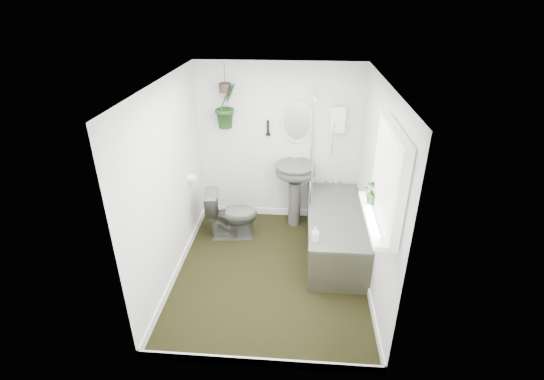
{
  "coord_description": "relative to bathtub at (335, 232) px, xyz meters",
  "views": [
    {
      "loc": [
        0.32,
        -3.89,
        3.1
      ],
      "look_at": [
        0.0,
        0.15,
        1.05
      ],
      "focal_mm": 26.0,
      "sensor_mm": 36.0,
      "label": 1
    }
  ],
  "objects": [
    {
      "name": "toilet_roll_holder",
      "position": [
        -1.9,
        0.2,
        0.61
      ],
      "size": [
        0.11,
        0.11,
        0.11
      ],
      "primitive_type": "cylinder",
      "rotation": [
        0.0,
        1.57,
        0.0
      ],
      "color": "white",
      "rests_on": "wall_left"
    },
    {
      "name": "toilet",
      "position": [
        -1.4,
        0.24,
        0.07
      ],
      "size": [
        0.75,
        0.5,
        0.72
      ],
      "primitive_type": "imported",
      "rotation": [
        0.0,
        0.0,
        1.71
      ],
      "color": "#44463F",
      "rests_on": "floor"
    },
    {
      "name": "wall_sconce",
      "position": [
        -0.95,
        0.86,
        1.11
      ],
      "size": [
        0.04,
        0.04,
        0.22
      ],
      "primitive_type": "cylinder",
      "color": "black",
      "rests_on": "wall_back"
    },
    {
      "name": "wall_right",
      "position": [
        0.36,
        -0.5,
        0.86
      ],
      "size": [
        0.02,
        2.8,
        2.3
      ],
      "primitive_type": "cube",
      "color": "white",
      "rests_on": "ground"
    },
    {
      "name": "hanging_plant",
      "position": [
        -1.5,
        0.75,
        1.44
      ],
      "size": [
        0.41,
        0.42,
        0.6
      ],
      "primitive_type": "imported",
      "rotation": [
        0.0,
        0.0,
        0.95
      ],
      "color": "black",
      "rests_on": "ceiling"
    },
    {
      "name": "wall_back",
      "position": [
        -0.8,
        0.91,
        0.86
      ],
      "size": [
        2.3,
        0.02,
        2.3
      ],
      "primitive_type": "cube",
      "color": "white",
      "rests_on": "ground"
    },
    {
      "name": "wall_left",
      "position": [
        -1.96,
        -0.5,
        0.86
      ],
      "size": [
        0.02,
        2.8,
        2.3
      ],
      "primitive_type": "cube",
      "color": "white",
      "rests_on": "ground"
    },
    {
      "name": "skirting",
      "position": [
        -0.8,
        -0.5,
        -0.24
      ],
      "size": [
        2.3,
        2.8,
        0.1
      ],
      "primitive_type": "cube",
      "color": "white",
      "rests_on": "floor"
    },
    {
      "name": "ceiling",
      "position": [
        -0.8,
        -0.5,
        2.02
      ],
      "size": [
        2.3,
        2.8,
        0.02
      ],
      "primitive_type": "cube",
      "color": "white",
      "rests_on": "ground"
    },
    {
      "name": "pedestal_sink",
      "position": [
        -0.55,
        0.64,
        0.19
      ],
      "size": [
        0.61,
        0.53,
        0.96
      ],
      "primitive_type": null,
      "rotation": [
        0.0,
        0.0,
        -0.09
      ],
      "color": "#44463F",
      "rests_on": "floor"
    },
    {
      "name": "sill_plant",
      "position": [
        0.25,
        -0.93,
        1.09
      ],
      "size": [
        0.23,
        0.2,
        0.25
      ],
      "primitive_type": "imported",
      "rotation": [
        0.0,
        0.0,
        0.01
      ],
      "color": "black",
      "rests_on": "window_sill"
    },
    {
      "name": "bathtub",
      "position": [
        0.0,
        0.0,
        0.0
      ],
      "size": [
        0.72,
        1.72,
        0.58
      ],
      "primitive_type": null,
      "color": "#44463F",
      "rests_on": "floor"
    },
    {
      "name": "window_sill",
      "position": [
        0.22,
        -1.2,
        0.94
      ],
      "size": [
        0.18,
        1.0,
        0.04
      ],
      "primitive_type": "cube",
      "color": "white",
      "rests_on": "wall_right"
    },
    {
      "name": "window_recess",
      "position": [
        0.29,
        -1.2,
        1.36
      ],
      "size": [
        0.08,
        1.0,
        0.9
      ],
      "primitive_type": "cube",
      "color": "white",
      "rests_on": "wall_right"
    },
    {
      "name": "oval_mirror",
      "position": [
        -0.55,
        0.87,
        1.21
      ],
      "size": [
        0.46,
        0.03,
        0.62
      ],
      "primitive_type": "ellipsoid",
      "color": "beige",
      "rests_on": "wall_back"
    },
    {
      "name": "bath_screen",
      "position": [
        -0.33,
        0.49,
        0.99
      ],
      "size": [
        0.04,
        0.72,
        1.4
      ],
      "primitive_type": null,
      "color": "silver",
      "rests_on": "bathtub"
    },
    {
      "name": "floor",
      "position": [
        -0.8,
        -0.5,
        -0.3
      ],
      "size": [
        2.3,
        2.8,
        0.02
      ],
      "primitive_type": "cube",
      "color": "black",
      "rests_on": "ground"
    },
    {
      "name": "window_blinds",
      "position": [
        0.24,
        -1.2,
        1.36
      ],
      "size": [
        0.01,
        0.86,
        0.76
      ],
      "primitive_type": "cube",
      "color": "white",
      "rests_on": "wall_right"
    },
    {
      "name": "soap_bottle",
      "position": [
        -0.29,
        -0.65,
        0.38
      ],
      "size": [
        0.08,
        0.08,
        0.17
      ],
      "primitive_type": "imported",
      "rotation": [
        0.0,
        0.0,
        0.0
      ],
      "color": "black",
      "rests_on": "bathtub"
    },
    {
      "name": "wall_front",
      "position": [
        -0.8,
        -1.91,
        0.86
      ],
      "size": [
        2.3,
        0.02,
        2.3
      ],
      "primitive_type": "cube",
      "color": "white",
      "rests_on": "ground"
    },
    {
      "name": "hanging_pot",
      "position": [
        -1.5,
        0.75,
        1.68
      ],
      "size": [
        0.16,
        0.16,
        0.12
      ],
      "primitive_type": "cylinder",
      "color": "#30241F",
      "rests_on": "ceiling"
    },
    {
      "name": "shower_box",
      "position": [
        0.0,
        0.84,
        1.26
      ],
      "size": [
        0.2,
        0.1,
        0.35
      ],
      "primitive_type": "cube",
      "color": "white",
      "rests_on": "wall_back"
    }
  ]
}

